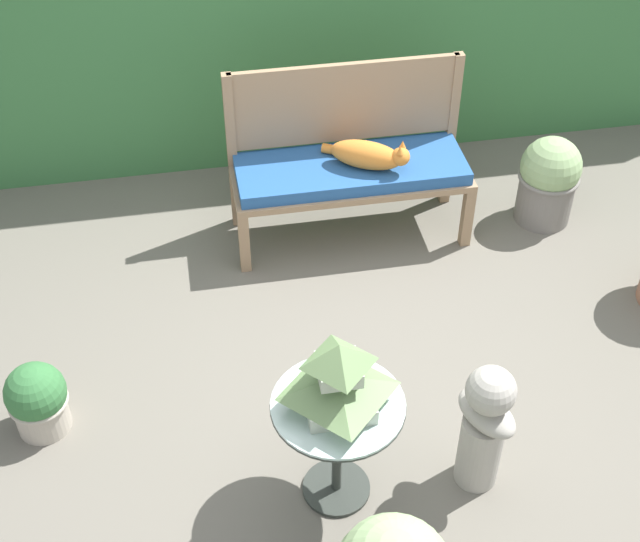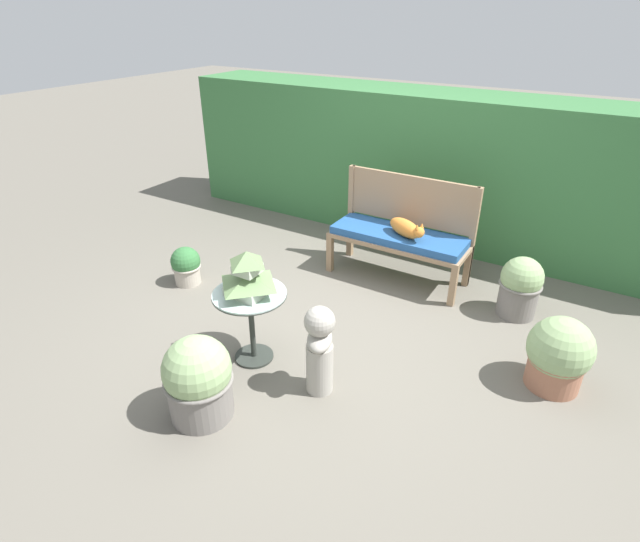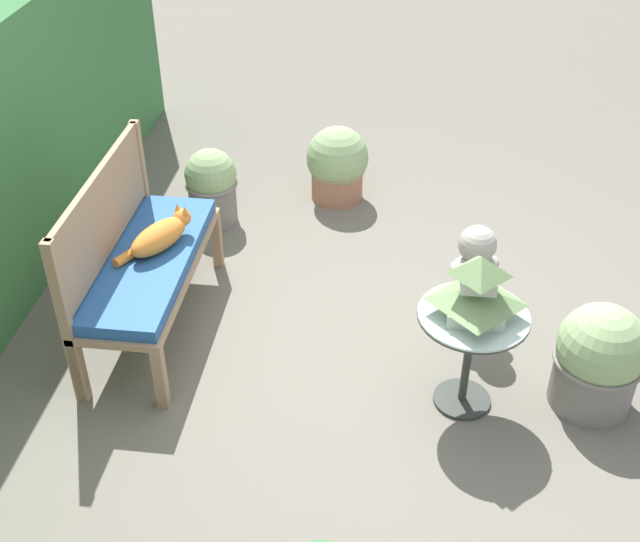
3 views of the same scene
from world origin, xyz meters
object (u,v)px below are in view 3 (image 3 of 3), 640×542
at_px(garden_bench, 151,267).
at_px(potted_plant_hedge_corner, 212,186).
at_px(potted_plant_path_edge, 598,359).
at_px(pagoda_birdhouse, 477,290).
at_px(garden_bust, 473,276).
at_px(patio_table, 471,334).
at_px(potted_plant_bench_right, 337,165).
at_px(cat, 160,236).

relative_size(garden_bench, potted_plant_hedge_corner, 2.44).
bearing_deg(potted_plant_path_edge, pagoda_birdhouse, 96.89).
bearing_deg(garden_bench, garden_bust, -83.45).
bearing_deg(patio_table, potted_plant_bench_right, 23.25).
height_order(cat, potted_plant_path_edge, cat).
xyz_separation_m(patio_table, potted_plant_hedge_corner, (1.65, 1.76, -0.18)).
bearing_deg(garden_bench, potted_plant_hedge_corner, -2.99).
bearing_deg(potted_plant_bench_right, patio_table, -156.75).
xyz_separation_m(potted_plant_hedge_corner, potted_plant_path_edge, (-1.57, -2.44, 0.01)).
distance_m(cat, potted_plant_hedge_corner, 1.17).
bearing_deg(cat, potted_plant_bench_right, -0.96).
xyz_separation_m(garden_bench, pagoda_birdhouse, (-0.43, -1.82, 0.32)).
bearing_deg(potted_plant_bench_right, potted_plant_hedge_corner, 117.89).
bearing_deg(pagoda_birdhouse, potted_plant_path_edge, -83.11).
height_order(garden_bench, pagoda_birdhouse, pagoda_birdhouse).
height_order(potted_plant_path_edge, potted_plant_bench_right, potted_plant_path_edge).
relative_size(patio_table, potted_plant_path_edge, 0.97).
height_order(garden_bench, potted_plant_bench_right, potted_plant_bench_right).
xyz_separation_m(garden_bench, cat, (0.09, -0.05, 0.16)).
xyz_separation_m(cat, garden_bust, (0.13, -1.82, -0.22)).
xyz_separation_m(cat, pagoda_birdhouse, (-0.52, -1.77, 0.16)).
height_order(garden_bust, potted_plant_path_edge, garden_bust).
bearing_deg(garden_bust, patio_table, -118.90).
bearing_deg(garden_bench, potted_plant_bench_right, -28.81).
relative_size(garden_bench, potted_plant_bench_right, 2.43).
bearing_deg(patio_table, potted_plant_hedge_corner, 46.80).
xyz_separation_m(patio_table, pagoda_birdhouse, (-0.00, -0.00, 0.28)).
xyz_separation_m(cat, potted_plant_hedge_corner, (1.13, -0.02, -0.31)).
distance_m(pagoda_birdhouse, potted_plant_bench_right, 2.34).
relative_size(garden_bust, potted_plant_bench_right, 1.24).
relative_size(garden_bench, potted_plant_path_edge, 2.24).
height_order(potted_plant_hedge_corner, potted_plant_bench_right, potted_plant_bench_right).
height_order(garden_bench, potted_plant_hedge_corner, potted_plant_hedge_corner).
xyz_separation_m(patio_table, potted_plant_bench_right, (2.10, 0.90, -0.19)).
height_order(patio_table, potted_plant_path_edge, potted_plant_path_edge).
distance_m(garden_bench, cat, 0.19).
height_order(garden_bench, potted_plant_path_edge, potted_plant_path_edge).
bearing_deg(cat, potted_plant_hedge_corner, 27.07).
relative_size(cat, patio_table, 0.76).
height_order(garden_bench, cat, cat).
bearing_deg(garden_bust, garden_bench, 161.48).
bearing_deg(potted_plant_hedge_corner, garden_bench, 177.01).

